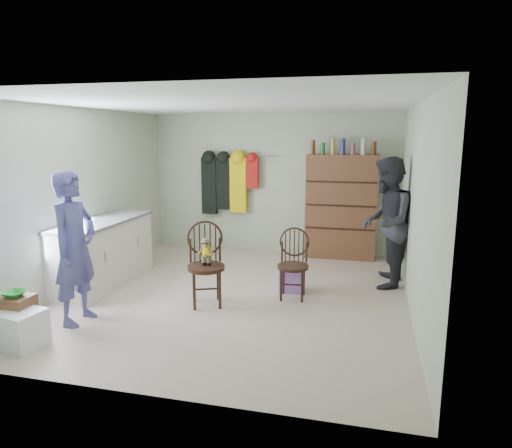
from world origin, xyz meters
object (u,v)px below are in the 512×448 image
(chair_front, at_px, (206,259))
(dresser, at_px, (341,206))
(chair_far, at_px, (293,261))
(counter, at_px, (104,252))

(chair_front, distance_m, dresser, 3.09)
(chair_far, relative_size, dresser, 0.45)
(chair_front, bearing_deg, dresser, 38.11)
(chair_front, bearing_deg, counter, 144.83)
(chair_front, xyz_separation_m, chair_far, (1.04, 0.51, -0.09))
(dresser, bearing_deg, counter, -144.32)
(counter, bearing_deg, chair_front, -12.69)
(chair_far, bearing_deg, counter, 178.90)
(chair_far, bearing_deg, dresser, 73.93)
(counter, distance_m, chair_front, 1.74)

